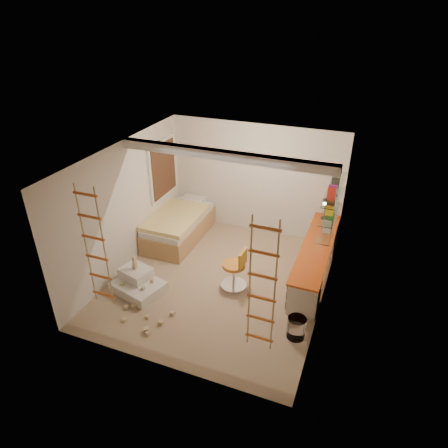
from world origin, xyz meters
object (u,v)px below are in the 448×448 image
at_px(swivel_chair, 235,273).
at_px(play_platform, 138,283).
at_px(bed, 179,225).
at_px(desk, 315,259).

bearing_deg(swivel_chair, play_platform, -155.90).
distance_m(bed, play_platform, 2.04).
xyz_separation_m(bed, play_platform, (0.14, -2.02, -0.17)).
bearing_deg(desk, bed, 173.51).
relative_size(bed, play_platform, 1.90).
bearing_deg(swivel_chair, desk, 33.53).
height_order(desk, bed, desk).
bearing_deg(bed, desk, -6.49).
height_order(swivel_chair, play_platform, swivel_chair).
bearing_deg(bed, swivel_chair, -34.54).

